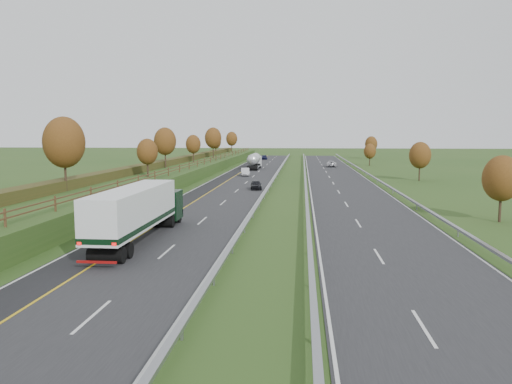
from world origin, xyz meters
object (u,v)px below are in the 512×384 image
car_dark_near (256,185)px  car_silver_mid (245,172)px  car_small_far (264,157)px  car_oncoming (331,164)px  road_tanker (254,161)px  box_lorry (139,211)px

car_dark_near → car_silver_mid: 23.29m
car_small_far → car_oncoming: 37.48m
car_silver_mid → car_dark_near: bearing=-87.7°
car_small_far → car_oncoming: size_ratio=0.86×
road_tanker → car_oncoming: bearing=27.2°
road_tanker → car_dark_near: road_tanker is taller
road_tanker → car_silver_mid: 18.31m
box_lorry → road_tanker: size_ratio=1.45×
road_tanker → box_lorry: bearing=-90.9°
box_lorry → car_dark_near: bearing=81.4°
car_small_far → box_lorry: bearing=-96.9°
car_dark_near → car_small_far: size_ratio=0.87×
car_dark_near → car_silver_mid: (-4.17, 22.91, 0.08)m
car_dark_near → road_tanker: bearing=88.9°
car_silver_mid → car_small_far: (-0.97, 59.87, -0.09)m
car_dark_near → car_small_far: 82.94m
road_tanker → car_dark_near: size_ratio=2.96×
road_tanker → car_small_far: size_ratio=2.56×
car_silver_mid → car_oncoming: bearing=49.2°
box_lorry → car_oncoming: box_lorry is taller
car_dark_near → car_silver_mid: bearing=93.4°
car_small_far → car_dark_near: bearing=-93.3°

